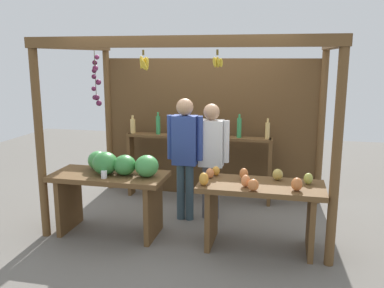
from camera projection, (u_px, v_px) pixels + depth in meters
The scene contains 7 objects.
ground_plane at pixel (195, 217), 5.70m from camera, with size 12.00×12.00×0.00m, color slate.
market_stall at pixel (202, 113), 5.87m from camera, with size 3.46×2.07×2.38m.
fruit_counter_left at pixel (114, 179), 5.04m from camera, with size 1.40×0.65×1.05m.
fruit_counter_right at pixel (260, 199), 4.67m from camera, with size 1.40×0.66×0.91m.
bottle_shelf_unit at pixel (197, 149), 6.26m from camera, with size 2.22×0.22×1.35m.
vendor_man at pixel (185, 148), 5.43m from camera, with size 0.48×0.22×1.64m.
vendor_woman at pixel (211, 151), 5.48m from camera, with size 0.48×0.21×1.57m.
Camera 1 is at (1.15, -5.24, 2.17)m, focal length 38.65 mm.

